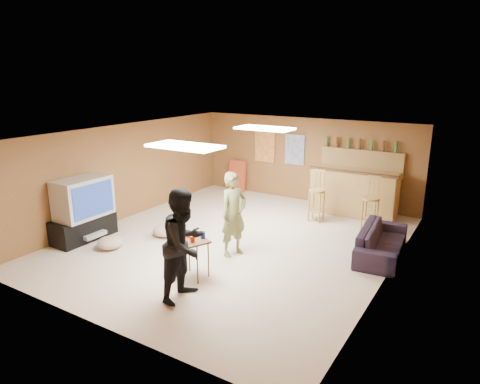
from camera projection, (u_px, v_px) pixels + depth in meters
The scene contains 32 objects.
ground at pixel (235, 242), 8.69m from camera, with size 7.00×7.00×0.00m, color #C4AD95.
ceiling at pixel (234, 134), 8.10m from camera, with size 6.00×7.00×0.02m, color silver.
wall_back at pixel (305, 160), 11.27m from camera, with size 6.00×0.02×2.20m, color brown.
wall_front at pixel (90, 250), 5.52m from camera, with size 6.00×0.02×2.20m, color brown.
wall_left at pixel (125, 172), 9.91m from camera, with size 0.02×7.00×2.20m, color brown.
wall_right at pixel (392, 215), 6.88m from camera, with size 0.02×7.00×2.20m, color brown.
tv_stand at pixel (84, 227), 8.77m from camera, with size 0.55×1.30×0.50m, color black.
dvd_box at pixel (92, 234), 8.68m from camera, with size 0.35×0.50×0.08m, color #B2B2B7.
tv_body at pixel (83, 198), 8.56m from camera, with size 0.60×1.10×0.80m, color #B2B2B7.
tv_screen at pixel (94, 200), 8.40m from camera, with size 0.02×0.95×0.65m, color navy.
bar_counter at pixel (354, 193), 10.21m from camera, with size 2.00×0.60×1.10m, color olive.
bar_lip at pixel (352, 172), 9.86m from camera, with size 2.10×0.12×0.05m, color #3F2614.
bar_shelf at pixel (362, 151), 10.32m from camera, with size 2.00×0.18×0.05m, color olive.
bar_backing at pixel (361, 163), 10.42m from camera, with size 2.00×0.14×0.60m, color olive.
poster_left at pixel (265, 147), 11.77m from camera, with size 0.60×0.03×0.85m, color #BF3F26.
poster_right at pixel (295, 150), 11.32m from camera, with size 0.55×0.03×0.80m, color #334C99.
folding_chair_stack at pixel (237, 176), 12.29m from camera, with size 0.50×0.14×0.90m, color #BA4222.
ceiling_panel_front at pixel (185, 146), 6.88m from camera, with size 1.20×0.60×0.04m, color white.
ceiling_panel_back at pixel (265, 128), 9.09m from camera, with size 1.20×0.60×0.04m, color white.
person_olive at pixel (234, 214), 7.87m from camera, with size 0.58×0.38×1.59m, color olive.
person_black at pixel (184, 244), 6.32m from camera, with size 0.83×0.65×1.72m, color black.
sofa at pixel (382, 241), 7.98m from camera, with size 1.87×0.73×0.55m, color black.
tray_table at pixel (193, 258), 7.09m from camera, with size 0.52×0.42×0.68m, color #3F2614.
cup_red_near at pixel (189, 234), 7.08m from camera, with size 0.08×0.08×0.11m, color red.
cup_red_far at pixel (193, 239), 6.86m from camera, with size 0.08×0.08×0.11m, color red.
cup_blue at pixel (203, 235), 7.03m from camera, with size 0.08×0.08×0.11m, color navy.
bar_stool_left at pixel (317, 194), 9.76m from camera, with size 0.40×0.40×1.27m, color olive, non-canonical shape.
bar_stool_right at pixel (371, 204), 9.18m from camera, with size 0.37×0.37×1.17m, color olive, non-canonical shape.
cushion_near_tv at pixel (166, 230), 8.98m from camera, with size 0.55×0.55×0.25m, color tan.
cushion_mid at pixel (172, 229), 9.09m from camera, with size 0.48×0.48×0.22m, color tan.
cushion_far at pixel (110, 243), 8.33m from camera, with size 0.51×0.51×0.23m, color tan.
bottle_row at pixel (360, 144), 10.30m from camera, with size 1.76×0.08×0.26m, color #3F7233, non-canonical shape.
Camera 1 is at (4.33, -6.85, 3.30)m, focal length 32.00 mm.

